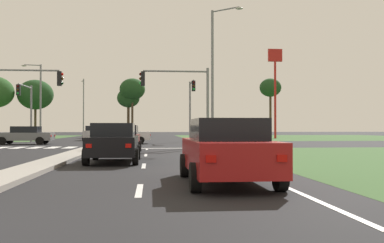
% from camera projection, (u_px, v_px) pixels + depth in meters
% --- Properties ---
extents(ground_plane, '(200.00, 200.00, 0.00)m').
position_uv_depth(ground_plane, '(105.00, 145.00, 34.82)').
color(ground_plane, black).
extents(grass_verge_far_right, '(35.00, 35.00, 0.01)m').
position_uv_depth(grass_verge_far_right, '(302.00, 137.00, 61.66)').
color(grass_verge_far_right, '#385B2D').
rests_on(grass_verge_far_right, ground).
extents(median_island_near, '(1.20, 22.00, 0.14)m').
position_uv_depth(median_island_near, '(50.00, 163.00, 15.91)').
color(median_island_near, gray).
rests_on(median_island_near, ground).
extents(median_island_far, '(1.20, 36.00, 0.14)m').
position_uv_depth(median_island_far, '(124.00, 137.00, 59.71)').
color(median_island_far, '#ADA89E').
rests_on(median_island_far, ground).
extents(lane_dash_near, '(0.14, 2.00, 0.01)m').
position_uv_depth(lane_dash_near, '(139.00, 190.00, 9.33)').
color(lane_dash_near, silver).
rests_on(lane_dash_near, ground).
extents(lane_dash_second, '(0.14, 2.00, 0.01)m').
position_uv_depth(lane_dash_second, '(144.00, 166.00, 15.30)').
color(lane_dash_second, silver).
rests_on(lane_dash_second, ground).
extents(lane_dash_third, '(0.14, 2.00, 0.01)m').
position_uv_depth(lane_dash_third, '(146.00, 155.00, 21.27)').
color(lane_dash_third, silver).
rests_on(lane_dash_third, ground).
extents(lane_dash_fourth, '(0.14, 2.00, 0.01)m').
position_uv_depth(lane_dash_fourth, '(147.00, 149.00, 27.25)').
color(lane_dash_fourth, silver).
rests_on(lane_dash_fourth, ground).
extents(edge_line_right, '(0.14, 24.00, 0.01)m').
position_uv_depth(edge_line_right, '(226.00, 161.00, 17.57)').
color(edge_line_right, silver).
rests_on(edge_line_right, ground).
extents(stop_bar_near, '(6.40, 0.50, 0.01)m').
position_uv_depth(stop_bar_near, '(152.00, 148.00, 28.22)').
color(stop_bar_near, silver).
rests_on(stop_bar_near, ground).
extents(crosswalk_bar_near, '(0.70, 2.80, 0.01)m').
position_uv_depth(crosswalk_bar_near, '(1.00, 148.00, 29.03)').
color(crosswalk_bar_near, silver).
rests_on(crosswalk_bar_near, ground).
extents(crosswalk_bar_second, '(0.70, 2.80, 0.01)m').
position_uv_depth(crosswalk_bar_second, '(18.00, 148.00, 29.14)').
color(crosswalk_bar_second, silver).
rests_on(crosswalk_bar_second, ground).
extents(crosswalk_bar_third, '(0.70, 2.80, 0.01)m').
position_uv_depth(crosswalk_bar_third, '(36.00, 148.00, 29.25)').
color(crosswalk_bar_third, silver).
rests_on(crosswalk_bar_third, ground).
extents(crosswalk_bar_fourth, '(0.70, 2.80, 0.01)m').
position_uv_depth(crosswalk_bar_fourth, '(53.00, 148.00, 29.36)').
color(crosswalk_bar_fourth, silver).
rests_on(crosswalk_bar_fourth, ground).
extents(crosswalk_bar_fifth, '(0.70, 2.80, 0.01)m').
position_uv_depth(crosswalk_bar_fifth, '(70.00, 147.00, 29.47)').
color(crosswalk_bar_fifth, silver).
rests_on(crosswalk_bar_fifth, ground).
extents(crosswalk_bar_sixth, '(0.70, 2.80, 0.01)m').
position_uv_depth(crosswalk_bar_sixth, '(87.00, 147.00, 29.59)').
color(crosswalk_bar_sixth, silver).
rests_on(crosswalk_bar_sixth, ground).
extents(crosswalk_bar_seventh, '(0.70, 2.80, 0.01)m').
position_uv_depth(crosswalk_bar_seventh, '(104.00, 147.00, 29.70)').
color(crosswalk_bar_seventh, silver).
rests_on(crosswalk_bar_seventh, ground).
extents(car_grey_near, '(4.62, 2.01, 1.48)m').
position_uv_depth(car_grey_near, '(25.00, 135.00, 35.25)').
color(car_grey_near, slate).
rests_on(car_grey_near, ground).
extents(car_red_second, '(2.07, 4.57, 1.59)m').
position_uv_depth(car_red_second, '(226.00, 150.00, 10.54)').
color(car_red_second, '#A31919').
rests_on(car_red_second, ground).
extents(car_white_third, '(4.47, 2.08, 1.55)m').
position_uv_depth(car_white_third, '(125.00, 134.00, 36.52)').
color(car_white_third, silver).
rests_on(car_white_third, ground).
extents(car_teal_fourth, '(2.03, 4.38, 1.49)m').
position_uv_depth(car_teal_fourth, '(109.00, 132.00, 62.46)').
color(car_teal_fourth, '#19565B').
rests_on(car_teal_fourth, ground).
extents(car_maroon_fifth, '(2.02, 4.23, 1.51)m').
position_uv_depth(car_maroon_fifth, '(122.00, 139.00, 23.53)').
color(car_maroon_fifth, maroon).
rests_on(car_maroon_fifth, ground).
extents(car_beige_sixth, '(4.16, 1.95, 1.47)m').
position_uv_depth(car_beige_sixth, '(224.00, 135.00, 35.28)').
color(car_beige_sixth, '#BCAD8E').
rests_on(car_beige_sixth, ground).
extents(car_black_seventh, '(2.01, 4.35, 1.55)m').
position_uv_depth(car_black_seventh, '(114.00, 142.00, 16.95)').
color(car_black_seventh, black).
rests_on(car_black_seventh, ground).
extents(car_silver_eighth, '(2.10, 4.26, 1.57)m').
position_uv_depth(car_silver_eighth, '(94.00, 133.00, 46.45)').
color(car_silver_eighth, '#B7B7BC').
rests_on(car_silver_eighth, ground).
extents(traffic_signal_far_right, '(0.32, 3.89, 5.92)m').
position_uv_depth(traffic_signal_far_right, '(191.00, 100.00, 40.86)').
color(traffic_signal_far_right, gray).
rests_on(traffic_signal_far_right, ground).
extents(traffic_signal_far_left, '(0.32, 4.34, 5.40)m').
position_uv_depth(traffic_signal_far_left, '(26.00, 102.00, 39.14)').
color(traffic_signal_far_left, gray).
rests_on(traffic_signal_far_left, ground).
extents(traffic_signal_near_right, '(4.73, 0.32, 5.43)m').
position_uv_depth(traffic_signal_near_right, '(182.00, 92.00, 28.87)').
color(traffic_signal_near_right, gray).
rests_on(traffic_signal_near_right, ground).
extents(traffic_signal_near_left, '(5.71, 0.32, 5.38)m').
position_uv_depth(traffic_signal_near_left, '(9.00, 91.00, 27.79)').
color(traffic_signal_near_left, gray).
rests_on(traffic_signal_near_left, ground).
extents(street_lamp_second, '(2.13, 1.75, 10.24)m').
position_uv_depth(street_lamp_second, '(215.00, 70.00, 32.12)').
color(street_lamp_second, gray).
rests_on(street_lamp_second, ground).
extents(street_lamp_third, '(2.08, 0.57, 8.36)m').
position_uv_depth(street_lamp_third, '(39.00, 98.00, 47.13)').
color(street_lamp_third, gray).
rests_on(street_lamp_third, ground).
extents(street_lamp_fourth, '(0.90, 2.56, 10.23)m').
position_uv_depth(street_lamp_fourth, '(83.00, 104.00, 77.51)').
color(street_lamp_fourth, gray).
rests_on(street_lamp_fourth, ground).
extents(pedestrian_at_median, '(0.34, 0.34, 1.65)m').
position_uv_depth(pedestrian_at_median, '(113.00, 130.00, 44.85)').
color(pedestrian_at_median, '#9E8966').
rests_on(pedestrian_at_median, median_island_far).
extents(fastfood_pole_sign, '(1.80, 0.40, 11.40)m').
position_uv_depth(fastfood_pole_sign, '(275.00, 73.00, 54.48)').
color(fastfood_pole_sign, red).
rests_on(fastfood_pole_sign, ground).
extents(treeline_third, '(5.16, 5.16, 8.44)m').
position_uv_depth(treeline_third, '(35.00, 95.00, 63.10)').
color(treeline_third, '#423323').
rests_on(treeline_third, ground).
extents(treeline_fourth, '(3.76, 3.76, 8.66)m').
position_uv_depth(treeline_fourth, '(132.00, 90.00, 63.23)').
color(treeline_fourth, '#423323').
rests_on(treeline_fourth, ground).
extents(treeline_fifth, '(3.38, 3.38, 7.29)m').
position_uv_depth(treeline_fifth, '(128.00, 98.00, 64.25)').
color(treeline_fifth, '#423323').
rests_on(treeline_fifth, ground).
extents(treeline_sixth, '(3.32, 3.32, 8.97)m').
position_uv_depth(treeline_sixth, '(270.00, 88.00, 65.88)').
color(treeline_sixth, '#423323').
rests_on(treeline_sixth, ground).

